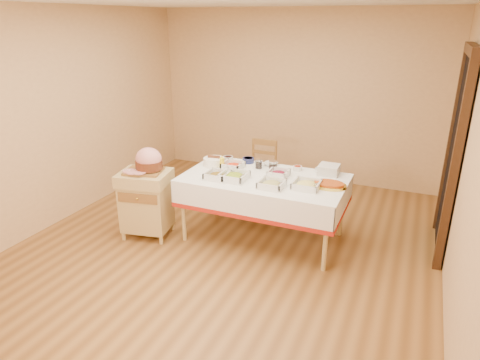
{
  "coord_description": "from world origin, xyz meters",
  "views": [
    {
      "loc": [
        1.83,
        -3.94,
        2.43
      ],
      "look_at": [
        0.05,
        0.2,
        0.72
      ],
      "focal_mm": 32.0,
      "sensor_mm": 36.0,
      "label": 1
    }
  ],
  "objects_px": {
    "dining_table": "(264,191)",
    "dining_chair": "(261,171)",
    "brass_platter": "(329,185)",
    "ham_on_board": "(148,162)",
    "butcher_cart": "(146,200)",
    "plate_stack": "(329,170)",
    "bread_basket": "(214,161)",
    "preserve_jar_left": "(259,164)",
    "mustard_bottle": "(222,163)",
    "preserve_jar_right": "(273,167)"
  },
  "relations": [
    {
      "from": "dining_table",
      "to": "preserve_jar_right",
      "type": "distance_m",
      "value": 0.32
    },
    {
      "from": "mustard_bottle",
      "to": "plate_stack",
      "type": "height_order",
      "value": "mustard_bottle"
    },
    {
      "from": "plate_stack",
      "to": "dining_table",
      "type": "bearing_deg",
      "value": -148.81
    },
    {
      "from": "preserve_jar_left",
      "to": "plate_stack",
      "type": "height_order",
      "value": "same"
    },
    {
      "from": "bread_basket",
      "to": "brass_platter",
      "type": "distance_m",
      "value": 1.45
    },
    {
      "from": "mustard_bottle",
      "to": "preserve_jar_left",
      "type": "bearing_deg",
      "value": 27.68
    },
    {
      "from": "preserve_jar_left",
      "to": "mustard_bottle",
      "type": "xyz_separation_m",
      "value": [
        -0.39,
        -0.2,
        0.03
      ]
    },
    {
      "from": "ham_on_board",
      "to": "bread_basket",
      "type": "relative_size",
      "value": 1.7
    },
    {
      "from": "butcher_cart",
      "to": "preserve_jar_right",
      "type": "relative_size",
      "value": 6.21
    },
    {
      "from": "dining_chair",
      "to": "ham_on_board",
      "type": "bearing_deg",
      "value": -119.5
    },
    {
      "from": "mustard_bottle",
      "to": "bread_basket",
      "type": "height_order",
      "value": "mustard_bottle"
    },
    {
      "from": "dining_chair",
      "to": "brass_platter",
      "type": "relative_size",
      "value": 2.34
    },
    {
      "from": "dining_chair",
      "to": "bread_basket",
      "type": "relative_size",
      "value": 3.43
    },
    {
      "from": "dining_chair",
      "to": "preserve_jar_right",
      "type": "relative_size",
      "value": 6.81
    },
    {
      "from": "ham_on_board",
      "to": "mustard_bottle",
      "type": "bearing_deg",
      "value": 36.1
    },
    {
      "from": "dining_table",
      "to": "bread_basket",
      "type": "height_order",
      "value": "bread_basket"
    },
    {
      "from": "butcher_cart",
      "to": "plate_stack",
      "type": "bearing_deg",
      "value": 24.11
    },
    {
      "from": "butcher_cart",
      "to": "preserve_jar_right",
      "type": "height_order",
      "value": "preserve_jar_right"
    },
    {
      "from": "dining_table",
      "to": "preserve_jar_right",
      "type": "xyz_separation_m",
      "value": [
        0.02,
        0.23,
        0.22
      ]
    },
    {
      "from": "preserve_jar_left",
      "to": "bread_basket",
      "type": "xyz_separation_m",
      "value": [
        -0.54,
        -0.11,
        -0.0
      ]
    },
    {
      "from": "dining_table",
      "to": "butcher_cart",
      "type": "distance_m",
      "value": 1.38
    },
    {
      "from": "butcher_cart",
      "to": "dining_chair",
      "type": "xyz_separation_m",
      "value": [
        0.87,
        1.49,
        -0.0
      ]
    },
    {
      "from": "plate_stack",
      "to": "preserve_jar_right",
      "type": "bearing_deg",
      "value": -165.32
    },
    {
      "from": "dining_table",
      "to": "plate_stack",
      "type": "distance_m",
      "value": 0.78
    },
    {
      "from": "butcher_cart",
      "to": "plate_stack",
      "type": "distance_m",
      "value": 2.14
    },
    {
      "from": "mustard_bottle",
      "to": "plate_stack",
      "type": "relative_size",
      "value": 0.76
    },
    {
      "from": "brass_platter",
      "to": "dining_chair",
      "type": "bearing_deg",
      "value": 138.44
    },
    {
      "from": "ham_on_board",
      "to": "preserve_jar_left",
      "type": "height_order",
      "value": "ham_on_board"
    },
    {
      "from": "butcher_cart",
      "to": "bread_basket",
      "type": "distance_m",
      "value": 0.93
    },
    {
      "from": "butcher_cart",
      "to": "brass_platter",
      "type": "relative_size",
      "value": 2.14
    },
    {
      "from": "dining_table",
      "to": "ham_on_board",
      "type": "relative_size",
      "value": 4.22
    },
    {
      "from": "brass_platter",
      "to": "bread_basket",
      "type": "bearing_deg",
      "value": 173.7
    },
    {
      "from": "preserve_jar_right",
      "to": "mustard_bottle",
      "type": "relative_size",
      "value": 0.75
    },
    {
      "from": "dining_table",
      "to": "dining_chair",
      "type": "bearing_deg",
      "value": 112.31
    },
    {
      "from": "butcher_cart",
      "to": "bread_basket",
      "type": "height_order",
      "value": "bread_basket"
    },
    {
      "from": "dining_table",
      "to": "brass_platter",
      "type": "height_order",
      "value": "brass_platter"
    },
    {
      "from": "dining_chair",
      "to": "ham_on_board",
      "type": "height_order",
      "value": "ham_on_board"
    },
    {
      "from": "dining_chair",
      "to": "preserve_jar_left",
      "type": "bearing_deg",
      "value": -71.66
    },
    {
      "from": "preserve_jar_left",
      "to": "preserve_jar_right",
      "type": "relative_size",
      "value": 0.86
    },
    {
      "from": "dining_chair",
      "to": "butcher_cart",
      "type": "bearing_deg",
      "value": -120.2
    },
    {
      "from": "butcher_cart",
      "to": "mustard_bottle",
      "type": "height_order",
      "value": "mustard_bottle"
    },
    {
      "from": "butcher_cart",
      "to": "dining_chair",
      "type": "distance_m",
      "value": 1.73
    },
    {
      "from": "preserve_jar_left",
      "to": "plate_stack",
      "type": "distance_m",
      "value": 0.82
    },
    {
      "from": "preserve_jar_right",
      "to": "bread_basket",
      "type": "xyz_separation_m",
      "value": [
        -0.73,
        -0.07,
        -0.01
      ]
    },
    {
      "from": "mustard_bottle",
      "to": "brass_platter",
      "type": "height_order",
      "value": "mustard_bottle"
    },
    {
      "from": "dining_chair",
      "to": "plate_stack",
      "type": "distance_m",
      "value": 1.29
    },
    {
      "from": "dining_table",
      "to": "bread_basket",
      "type": "relative_size",
      "value": 7.2
    },
    {
      "from": "plate_stack",
      "to": "brass_platter",
      "type": "bearing_deg",
      "value": -77.21
    },
    {
      "from": "dining_table",
      "to": "dining_chair",
      "type": "distance_m",
      "value": 1.11
    },
    {
      "from": "dining_table",
      "to": "preserve_jar_left",
      "type": "relative_size",
      "value": 16.66
    }
  ]
}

